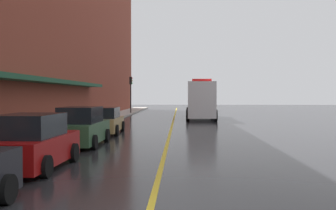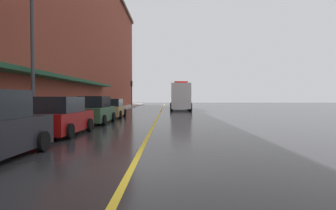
# 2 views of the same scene
# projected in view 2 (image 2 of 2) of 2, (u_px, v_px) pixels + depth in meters

# --- Properties ---
(ground_plane) EXTENTS (112.00, 112.00, 0.00)m
(ground_plane) POSITION_uv_depth(u_px,v_px,m) (162.00, 112.00, 31.77)
(ground_plane) COLOR #232326
(sidewalk_left) EXTENTS (2.40, 70.00, 0.15)m
(sidewalk_left) POSITION_uv_depth(u_px,v_px,m) (109.00, 111.00, 31.79)
(sidewalk_left) COLOR #ADA8A0
(sidewalk_left) RESTS_ON ground
(lane_center_stripe) EXTENTS (0.16, 70.00, 0.01)m
(lane_center_stripe) POSITION_uv_depth(u_px,v_px,m) (162.00, 112.00, 31.77)
(lane_center_stripe) COLOR gold
(lane_center_stripe) RESTS_ON ground
(brick_building_left) EXTENTS (11.79, 64.00, 19.08)m
(brick_building_left) POSITION_uv_depth(u_px,v_px,m) (48.00, 28.00, 30.55)
(brick_building_left) COLOR brown
(brick_building_left) RESTS_ON ground
(parked_car_1) EXTENTS (2.11, 4.15, 1.73)m
(parked_car_1) POSITION_uv_depth(u_px,v_px,m) (61.00, 117.00, 12.27)
(parked_car_1) COLOR maroon
(parked_car_1) RESTS_ON ground
(parked_car_2) EXTENTS (1.98, 4.26, 1.77)m
(parked_car_2) POSITION_uv_depth(u_px,v_px,m) (96.00, 111.00, 17.72)
(parked_car_2) COLOR #2D5133
(parked_car_2) RESTS_ON ground
(parked_car_3) EXTENTS (2.11, 4.37, 1.57)m
(parked_car_3) POSITION_uv_depth(u_px,v_px,m) (113.00, 109.00, 23.07)
(parked_car_3) COLOR #A5844C
(parked_car_3) RESTS_ON ground
(box_truck) EXTENTS (2.93, 9.44, 3.69)m
(box_truck) POSITION_uv_depth(u_px,v_px,m) (181.00, 97.00, 37.18)
(box_truck) COLOR silver
(box_truck) RESTS_ON ground
(parking_meter_0) EXTENTS (0.14, 0.18, 1.33)m
(parking_meter_0) POSITION_uv_depth(u_px,v_px,m) (92.00, 105.00, 21.95)
(parking_meter_0) COLOR #4C4C51
(parking_meter_0) RESTS_ON sidewalk_left
(parking_meter_1) EXTENTS (0.14, 0.18, 1.33)m
(parking_meter_1) POSITION_uv_depth(u_px,v_px,m) (55.00, 109.00, 14.86)
(parking_meter_1) COLOR #4C4C51
(parking_meter_1) RESTS_ON sidewalk_left
(street_lamp_left) EXTENTS (0.44, 0.44, 6.94)m
(street_lamp_left) POSITION_uv_depth(u_px,v_px,m) (34.00, 44.00, 13.66)
(street_lamp_left) COLOR #33383D
(street_lamp_left) RESTS_ON sidewalk_left
(traffic_light_near) EXTENTS (0.38, 0.36, 4.30)m
(traffic_light_near) POSITION_uv_depth(u_px,v_px,m) (133.00, 89.00, 45.81)
(traffic_light_near) COLOR #232326
(traffic_light_near) RESTS_ON sidewalk_left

